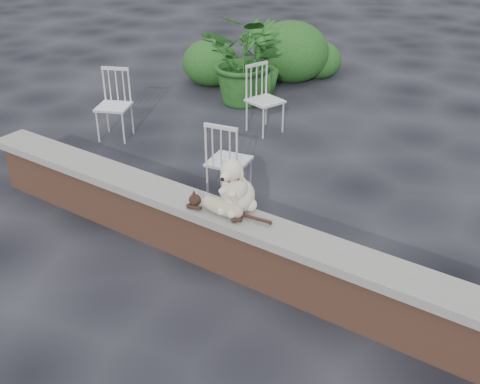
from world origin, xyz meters
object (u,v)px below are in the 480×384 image
Objects in this scene: dog at (239,183)px; chair_e at (265,100)px; chair_c at (229,160)px; chair_a at (113,105)px; potted_plant_a at (246,59)px; potted_plant_b at (257,61)px; cat at (221,206)px.

chair_e is (-1.53, 2.84, -0.38)m from dog.
chair_c is 1.00× the size of chair_a.
chair_c is 2.33m from chair_a.
potted_plant_a reaches higher than dog.
chair_a is 2.29m from potted_plant_a.
chair_c is at bearing -62.07° from potted_plant_b.
dog is at bearing -56.73° from potted_plant_a.
potted_plant_a reaches higher than cat.
chair_a is at bearing -107.70° from potted_plant_a.
cat is 1.02× the size of chair_e.
potted_plant_a is (0.69, 2.17, 0.24)m from chair_a.
chair_e is at bearing 114.63° from dog.
chair_a is (-1.56, -1.35, 0.00)m from chair_e.
cat is at bearing -53.55° from chair_a.
dog is at bearing -58.81° from potted_plant_b.
cat is at bearing 111.91° from chair_c.
potted_plant_b is (-0.82, 1.04, 0.16)m from chair_e.
potted_plant_a is at bearing 63.95° from chair_e.
dog is 1.33m from chair_c.
chair_e is (-1.45, 2.99, -0.19)m from cat.
cat is 1.02× the size of chair_a.
chair_e and chair_a have the same top height.
chair_a is at bearing 147.98° from chair_e.
potted_plant_b is at bearing 77.38° from potted_plant_a.
dog is 0.38× the size of potted_plant_a.
potted_plant_b is (-2.27, 4.02, -0.03)m from cat.
potted_plant_a reaches higher than chair_c.
dog is at bearing 118.60° from chair_c.
dog reaches higher than chair_a.
cat is at bearing -60.62° from potted_plant_b.
chair_e is at bearing 15.96° from chair_a.
potted_plant_a is at bearing 119.63° from dog.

